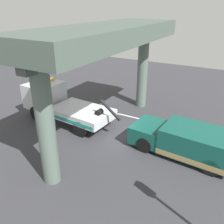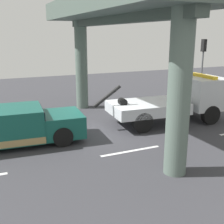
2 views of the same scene
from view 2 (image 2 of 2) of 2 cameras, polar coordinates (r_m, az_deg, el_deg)
name	(u,v)px [view 2 (image 2 of 2)]	position (r m, az deg, el deg)	size (l,w,h in m)	color
ground_plane	(105,132)	(14.03, -1.43, -3.99)	(60.00, 40.00, 0.10)	#38383D
lane_stripe_mid	(131,151)	(11.71, 3.71, -7.71)	(2.60, 0.16, 0.01)	silver
tow_truck_white	(180,99)	(15.76, 13.37, 2.47)	(7.32, 2.80, 2.46)	silver
towed_van_green	(14,126)	(12.86, -18.76, -2.73)	(5.33, 2.53, 1.58)	#145147
overpass_structure	(115,15)	(13.48, 0.50, 18.66)	(3.60, 11.91, 6.26)	#596B60
traffic_light_far	(203,55)	(22.90, 17.61, 10.74)	(0.39, 0.32, 4.21)	#515456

